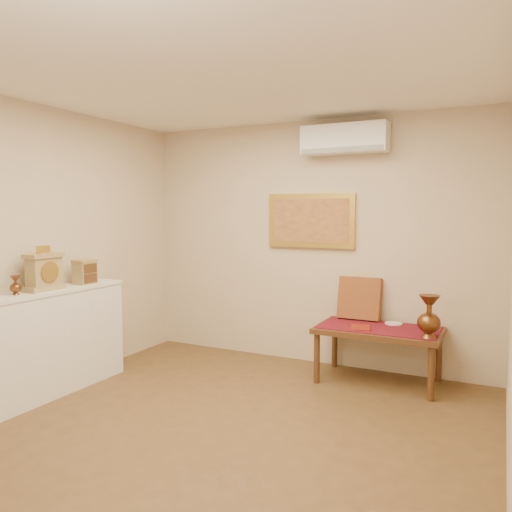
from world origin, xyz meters
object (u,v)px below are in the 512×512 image
Objects in this scene: wooden_chest at (85,272)px; brass_urn_tall at (429,312)px; low_table at (379,334)px; display_ledge at (31,347)px; mantel_clock at (44,271)px.

brass_urn_tall is at bearing 18.13° from wooden_chest.
display_ledge is at bearing -144.90° from low_table.
mantel_clock is at bearing -147.19° from low_table.
brass_urn_tall is at bearing 25.50° from mantel_clock.
brass_urn_tall is 1.15× the size of mantel_clock.
display_ledge is (-3.17, -1.67, -0.30)m from brass_urn_tall.
brass_urn_tall is 1.94× the size of wooden_chest.
display_ledge is at bearing -152.22° from brass_urn_tall.
brass_urn_tall is 0.62m from low_table.
low_table is (-0.50, 0.21, -0.31)m from brass_urn_tall.
mantel_clock reaches higher than low_table.
brass_urn_tall is 3.52m from mantel_clock.
low_table is (2.66, 1.72, -0.67)m from mantel_clock.
display_ledge is at bearing -95.22° from mantel_clock.
wooden_chest is at bearing 87.43° from display_ledge.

